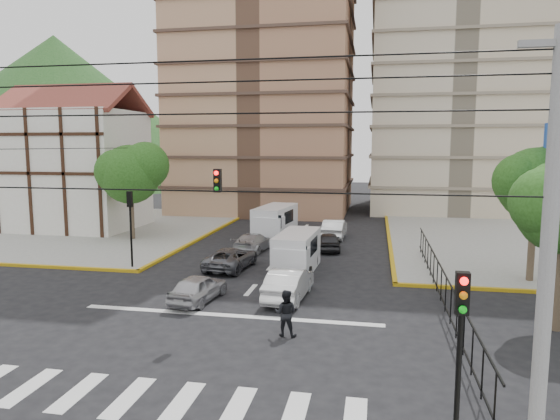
% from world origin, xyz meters
% --- Properties ---
extents(ground, '(160.00, 160.00, 0.00)m').
position_xyz_m(ground, '(0.00, 0.00, 0.00)').
color(ground, black).
rests_on(ground, ground).
extents(sidewalk_nw, '(26.00, 26.00, 0.15)m').
position_xyz_m(sidewalk_nw, '(-20.00, 20.00, 0.07)').
color(sidewalk_nw, gray).
rests_on(sidewalk_nw, ground).
extents(crosswalk_stripes, '(12.00, 2.40, 0.01)m').
position_xyz_m(crosswalk_stripes, '(0.00, -6.00, 0.01)').
color(crosswalk_stripes, silver).
rests_on(crosswalk_stripes, ground).
extents(stop_line, '(13.00, 0.40, 0.01)m').
position_xyz_m(stop_line, '(0.00, 1.20, 0.01)').
color(stop_line, silver).
rests_on(stop_line, ground).
extents(tudor_building, '(10.80, 8.05, 12.23)m').
position_xyz_m(tudor_building, '(-19.00, 20.00, 5.25)').
color(tudor_building, silver).
rests_on(tudor_building, ground).
extents(distant_hill, '(70.00, 70.00, 28.00)m').
position_xyz_m(distant_hill, '(-55.00, 70.00, 14.00)').
color(distant_hill, '#174518').
rests_on(distant_hill, ground).
extents(park_fence, '(0.10, 22.50, 1.66)m').
position_xyz_m(park_fence, '(9.00, 4.50, 0.00)').
color(park_fence, black).
rests_on(park_fence, ground).
extents(tree_park_c, '(4.65, 3.80, 7.25)m').
position_xyz_m(tree_park_c, '(14.09, 9.01, 5.34)').
color(tree_park_c, '#473828').
rests_on(tree_park_c, ground).
extents(tree_tudor, '(5.39, 4.40, 7.43)m').
position_xyz_m(tree_tudor, '(-11.90, 16.01, 5.22)').
color(tree_tudor, '#473828').
rests_on(tree_tudor, ground).
extents(traffic_light_se, '(0.28, 0.22, 4.40)m').
position_xyz_m(traffic_light_se, '(7.80, -7.80, 3.11)').
color(traffic_light_se, black).
rests_on(traffic_light_se, ground).
extents(traffic_light_nw, '(0.28, 0.22, 4.40)m').
position_xyz_m(traffic_light_nw, '(-7.80, 7.80, 3.11)').
color(traffic_light_nw, black).
rests_on(traffic_light_nw, ground).
extents(traffic_light_hanging, '(18.00, 9.12, 0.92)m').
position_xyz_m(traffic_light_hanging, '(0.00, -2.04, 5.90)').
color(traffic_light_hanging, black).
rests_on(traffic_light_hanging, ground).
extents(utility_pole_se, '(1.40, 0.28, 9.00)m').
position_xyz_m(utility_pole_se, '(9.00, -9.00, 4.77)').
color(utility_pole_se, slate).
rests_on(utility_pole_se, ground).
extents(van_right_lane, '(2.18, 5.01, 2.22)m').
position_xyz_m(van_right_lane, '(1.66, 9.00, 1.08)').
color(van_right_lane, silver).
rests_on(van_right_lane, ground).
extents(van_left_lane, '(2.77, 5.68, 2.46)m').
position_xyz_m(van_left_lane, '(-1.64, 18.95, 1.20)').
color(van_left_lane, silver).
rests_on(van_left_lane, ground).
extents(car_silver_front_left, '(2.00, 3.93, 1.28)m').
position_xyz_m(car_silver_front_left, '(-1.93, 2.79, 0.64)').
color(car_silver_front_left, '#A8A7AC').
rests_on(car_silver_front_left, ground).
extents(car_white_front_right, '(1.84, 4.54, 1.46)m').
position_xyz_m(car_white_front_right, '(2.10, 4.00, 0.73)').
color(car_white_front_right, white).
rests_on(car_white_front_right, ground).
extents(car_grey_mid_left, '(2.52, 4.69, 1.25)m').
position_xyz_m(car_grey_mid_left, '(-2.19, 8.99, 0.63)').
color(car_grey_mid_left, '#5C5D64').
rests_on(car_grey_mid_left, ground).
extents(car_silver_rear_left, '(2.23, 4.50, 1.26)m').
position_xyz_m(car_silver_rear_left, '(-2.09, 13.91, 0.63)').
color(car_silver_rear_left, '#AFAFB3').
rests_on(car_silver_rear_left, ground).
extents(car_darkgrey_mid_right, '(1.97, 3.87, 1.26)m').
position_xyz_m(car_darkgrey_mid_right, '(2.92, 15.22, 0.63)').
color(car_darkgrey_mid_right, '#252528').
rests_on(car_darkgrey_mid_right, ground).
extents(car_white_rear_right, '(1.71, 4.56, 1.49)m').
position_xyz_m(car_white_rear_right, '(2.94, 19.83, 0.74)').
color(car_white_rear_right, white).
rests_on(car_white_rear_right, ground).
extents(pedestrian_crosswalk, '(0.90, 0.72, 1.78)m').
position_xyz_m(pedestrian_crosswalk, '(2.77, -0.57, 0.89)').
color(pedestrian_crosswalk, black).
rests_on(pedestrian_crosswalk, ground).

